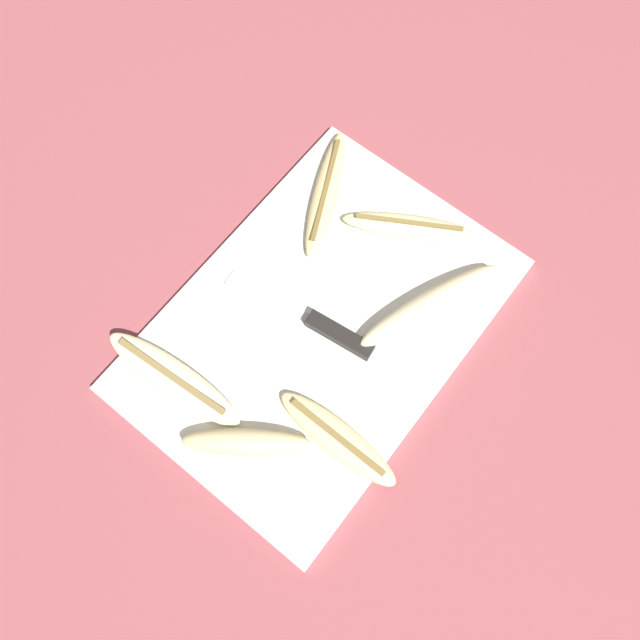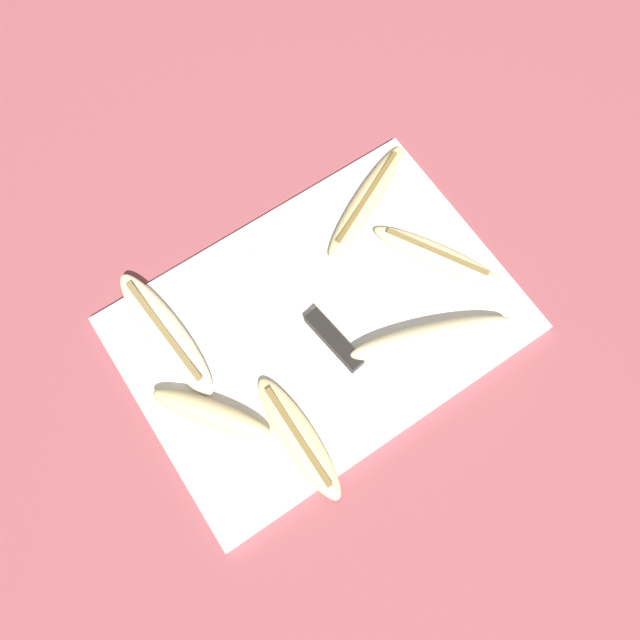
# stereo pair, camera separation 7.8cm
# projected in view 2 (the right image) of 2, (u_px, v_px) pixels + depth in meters

# --- Properties ---
(ground_plane) EXTENTS (4.00, 4.00, 0.00)m
(ground_plane) POSITION_uv_depth(u_px,v_px,m) (320.00, 326.00, 0.80)
(ground_plane) COLOR #93474C
(cutting_board) EXTENTS (0.48, 0.34, 0.01)m
(cutting_board) POSITION_uv_depth(u_px,v_px,m) (320.00, 324.00, 0.80)
(cutting_board) COLOR white
(cutting_board) RESTS_ON ground_plane
(knife) EXTENTS (0.05, 0.21, 0.02)m
(knife) POSITION_uv_depth(u_px,v_px,m) (320.00, 331.00, 0.78)
(knife) COLOR black
(knife) RESTS_ON cutting_board
(banana_spotted_left) EXTENTS (0.19, 0.11, 0.02)m
(banana_spotted_left) POSITION_uv_depth(u_px,v_px,m) (367.00, 200.00, 0.84)
(banana_spotted_left) COLOR #DBC684
(banana_spotted_left) RESTS_ON cutting_board
(banana_soft_right) EXTENTS (0.12, 0.17, 0.02)m
(banana_soft_right) POSITION_uv_depth(u_px,v_px,m) (436.00, 255.00, 0.81)
(banana_soft_right) COLOR beige
(banana_soft_right) RESTS_ON cutting_board
(banana_cream_curved) EXTENTS (0.21, 0.11, 0.04)m
(banana_cream_curved) POSITION_uv_depth(u_px,v_px,m) (431.00, 338.00, 0.76)
(banana_cream_curved) COLOR beige
(banana_cream_curved) RESTS_ON cutting_board
(banana_ripe_center) EXTENTS (0.04, 0.17, 0.02)m
(banana_ripe_center) POSITION_uv_depth(u_px,v_px,m) (298.00, 438.00, 0.73)
(banana_ripe_center) COLOR beige
(banana_ripe_center) RESTS_ON cutting_board
(banana_mellow_near) EXTENTS (0.12, 0.14, 0.03)m
(banana_mellow_near) POSITION_uv_depth(u_px,v_px,m) (211.00, 414.00, 0.74)
(banana_mellow_near) COLOR beige
(banana_mellow_near) RESTS_ON cutting_board
(banana_pale_long) EXTENTS (0.06, 0.20, 0.02)m
(banana_pale_long) POSITION_uv_depth(u_px,v_px,m) (165.00, 333.00, 0.77)
(banana_pale_long) COLOR beige
(banana_pale_long) RESTS_ON cutting_board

